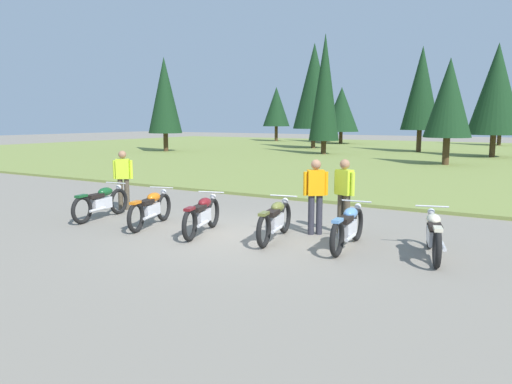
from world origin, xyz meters
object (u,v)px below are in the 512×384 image
at_px(motorcycle_cream, 434,234).
at_px(rider_in_hivis_vest, 316,192).
at_px(motorcycle_sky_blue, 348,227).
at_px(rider_near_row_end, 123,176).
at_px(motorcycle_orange, 151,208).
at_px(motorcycle_olive, 275,220).
at_px(rider_checking_bike, 344,192).
at_px(motorcycle_british_green, 101,202).
at_px(motorcycle_maroon, 202,215).

relative_size(motorcycle_cream, rider_in_hivis_vest, 1.22).
distance_m(motorcycle_sky_blue, rider_in_hivis_vest, 1.40).
xyz_separation_m(motorcycle_sky_blue, rider_near_row_end, (-6.97, 0.77, 0.51)).
distance_m(motorcycle_orange, motorcycle_olive, 3.21).
bearing_deg(motorcycle_cream, rider_near_row_end, 176.17).
height_order(motorcycle_olive, rider_near_row_end, rider_near_row_end).
height_order(rider_checking_bike, rider_in_hivis_vest, same).
xyz_separation_m(motorcycle_cream, rider_in_hivis_vest, (-2.65, 0.57, 0.51)).
xyz_separation_m(motorcycle_orange, rider_checking_bike, (4.21, 1.67, 0.51)).
relative_size(motorcycle_british_green, rider_in_hivis_vest, 1.25).
height_order(motorcycle_orange, rider_near_row_end, rider_near_row_end).
bearing_deg(motorcycle_british_green, rider_near_row_end, 111.33).
distance_m(motorcycle_olive, motorcycle_sky_blue, 1.58).
xyz_separation_m(motorcycle_orange, motorcycle_olive, (3.19, 0.36, 0.00)).
xyz_separation_m(motorcycle_maroon, rider_in_hivis_vest, (2.17, 1.26, 0.51)).
bearing_deg(rider_near_row_end, rider_checking_bike, 3.54).
height_order(motorcycle_olive, motorcycle_cream, same).
distance_m(motorcycle_british_green, motorcycle_sky_blue, 6.51).
bearing_deg(rider_checking_bike, rider_in_hivis_vest, -141.46).
relative_size(motorcycle_maroon, rider_in_hivis_vest, 1.23).
relative_size(motorcycle_olive, rider_in_hivis_vest, 1.25).
distance_m(motorcycle_maroon, rider_in_hivis_vest, 2.56).
relative_size(motorcycle_british_green, rider_near_row_end, 1.25).
bearing_deg(motorcycle_orange, motorcycle_olive, 6.44).
height_order(motorcycle_british_green, motorcycle_orange, same).
distance_m(motorcycle_british_green, motorcycle_maroon, 3.26).
relative_size(motorcycle_british_green, motorcycle_olive, 1.00).
relative_size(motorcycle_olive, motorcycle_sky_blue, 0.99).
bearing_deg(motorcycle_maroon, motorcycle_cream, 8.18).
relative_size(motorcycle_british_green, motorcycle_orange, 1.02).
distance_m(motorcycle_maroon, motorcycle_sky_blue, 3.27).
height_order(rider_in_hivis_vest, rider_near_row_end, same).
height_order(motorcycle_maroon, rider_near_row_end, rider_near_row_end).
bearing_deg(rider_in_hivis_vest, motorcycle_olive, -119.52).
height_order(rider_checking_bike, rider_near_row_end, same).
bearing_deg(rider_near_row_end, motorcycle_sky_blue, -6.32).
xyz_separation_m(motorcycle_orange, motorcycle_cream, (6.35, 0.70, 0.00)).
height_order(motorcycle_cream, rider_in_hivis_vest, rider_in_hivis_vest).
bearing_deg(motorcycle_cream, motorcycle_maroon, -171.82).
bearing_deg(motorcycle_sky_blue, motorcycle_cream, 7.13).
bearing_deg(motorcycle_orange, motorcycle_maroon, 0.12).
distance_m(rider_in_hivis_vest, rider_near_row_end, 5.91).
xyz_separation_m(motorcycle_british_green, rider_checking_bike, (5.94, 1.64, 0.51)).
height_order(motorcycle_cream, rider_near_row_end, rider_near_row_end).
xyz_separation_m(motorcycle_british_green, motorcycle_cream, (8.08, 0.66, 0.00)).
xyz_separation_m(motorcycle_maroon, motorcycle_olive, (1.66, 0.36, 0.00)).
height_order(motorcycle_olive, rider_in_hivis_vest, rider_in_hivis_vest).
relative_size(motorcycle_british_green, motorcycle_sky_blue, 1.00).
bearing_deg(motorcycle_olive, motorcycle_sky_blue, 4.99).
relative_size(motorcycle_sky_blue, rider_near_row_end, 1.26).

